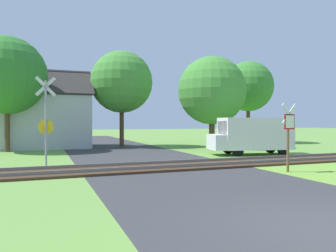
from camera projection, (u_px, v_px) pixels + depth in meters
The scene contains 11 objects.
ground_plane at pixel (329, 229), 6.08m from camera, with size 160.00×160.00×0.00m, color #6B9942.
road_asphalt at pixel (262, 204), 7.95m from camera, with size 7.19×80.00×0.01m, color #38383A.
rail_track at pixel (165, 166), 14.22m from camera, with size 60.00×2.60×0.22m.
stop_sign_near at pixel (289, 130), 12.93m from camera, with size 0.87×0.22×2.73m.
crossing_sign_far at pixel (46, 118), 14.29m from camera, with size 0.88×0.15×3.99m.
house at pixel (43, 119), 25.19m from camera, with size 7.21×5.49×6.05m.
tree_left at pixel (7, 75), 21.63m from camera, with size 5.15×5.15×7.67m.
tree_center at pixel (122, 82), 26.01m from camera, with size 4.92×4.92×7.63m.
tree_right at pixel (212, 91), 24.97m from camera, with size 5.19×5.19×6.98m.
tree_far at pixel (248, 87), 31.06m from camera, with size 4.75×4.75×7.74m.
mail_truck at pixel (252, 134), 19.86m from camera, with size 5.15×2.71×2.24m.
Camera 1 is at (-4.95, -4.59, 2.00)m, focal length 35.00 mm.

